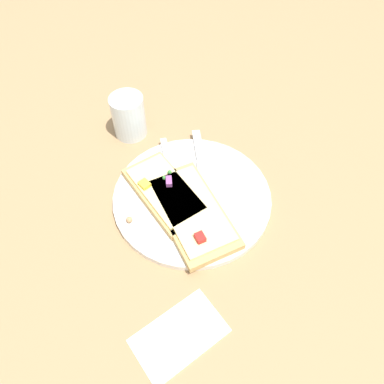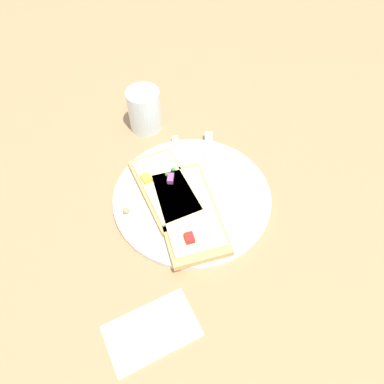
{
  "view_description": "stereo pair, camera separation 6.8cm",
  "coord_description": "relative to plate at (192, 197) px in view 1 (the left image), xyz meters",
  "views": [
    {
      "loc": [
        -0.24,
        -0.33,
        0.57
      ],
      "look_at": [
        0.0,
        0.0,
        0.02
      ],
      "focal_mm": 35.0,
      "sensor_mm": 36.0,
      "label": 1
    },
    {
      "loc": [
        -0.19,
        -0.37,
        0.57
      ],
      "look_at": [
        0.0,
        0.0,
        0.02
      ],
      "focal_mm": 35.0,
      "sensor_mm": 36.0,
      "label": 2
    }
  ],
  "objects": [
    {
      "name": "ground_plane",
      "position": [
        0.0,
        0.0,
        -0.01
      ],
      "size": [
        4.0,
        4.0,
        0.0
      ],
      "primitive_type": "plane",
      "color": "#9E7A51"
    },
    {
      "name": "plate",
      "position": [
        0.0,
        0.0,
        0.0
      ],
      "size": [
        0.29,
        0.29,
        0.01
      ],
      "color": "silver",
      "rests_on": "ground"
    },
    {
      "name": "fork",
      "position": [
        -0.02,
        0.04,
        0.01
      ],
      "size": [
        0.11,
        0.21,
        0.01
      ],
      "rotation": [
        0.0,
        0.0,
        4.27
      ],
      "color": "silver",
      "rests_on": "plate"
    },
    {
      "name": "knife",
      "position": [
        0.06,
        0.05,
        0.01
      ],
      "size": [
        0.12,
        0.2,
        0.01
      ],
      "rotation": [
        0.0,
        0.0,
        4.2
      ],
      "color": "silver",
      "rests_on": "plate"
    },
    {
      "name": "pizza_slice_main",
      "position": [
        -0.03,
        -0.03,
        0.02
      ],
      "size": [
        0.14,
        0.22,
        0.03
      ],
      "rotation": [
        0.0,
        0.0,
        4.53
      ],
      "color": "tan",
      "rests_on": "plate"
    },
    {
      "name": "pizza_slice_corner",
      "position": [
        -0.04,
        0.03,
        0.02
      ],
      "size": [
        0.09,
        0.18,
        0.03
      ],
      "rotation": [
        0.0,
        0.0,
        1.54
      ],
      "color": "tan",
      "rests_on": "plate"
    },
    {
      "name": "crumb_scatter",
      "position": [
        -0.07,
        -0.03,
        0.01
      ],
      "size": [
        0.14,
        0.11,
        0.01
      ],
      "color": "tan",
      "rests_on": "plate"
    },
    {
      "name": "drinking_glass",
      "position": [
        0.0,
        0.22,
        0.04
      ],
      "size": [
        0.07,
        0.07,
        0.09
      ],
      "color": "silver",
      "rests_on": "ground"
    },
    {
      "name": "napkin",
      "position": [
        -0.16,
        -0.19,
        -0.0
      ],
      "size": [
        0.13,
        0.08,
        0.01
      ],
      "color": "white",
      "rests_on": "ground"
    }
  ]
}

